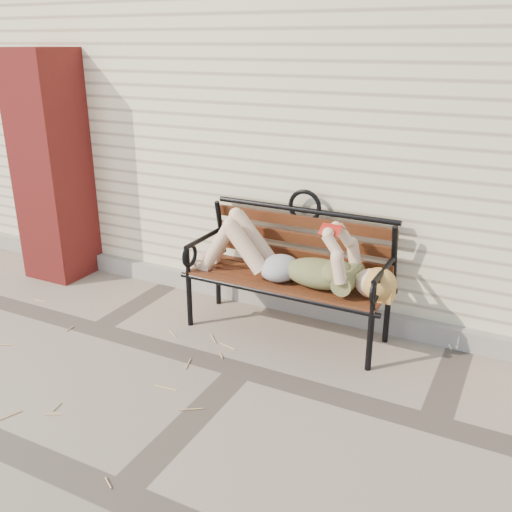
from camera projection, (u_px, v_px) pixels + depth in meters
The scene contains 7 objects.
ground at pixel (241, 370), 3.78m from camera, with size 80.00×80.00×0.00m, color gray.
house_wall at pixel (382, 98), 5.75m from camera, with size 8.00×4.00×3.00m, color beige.
foundation_strip at pixel (299, 304), 4.56m from camera, with size 8.00×0.10×0.15m, color gray.
brick_pillar at pixel (52, 167), 5.03m from camera, with size 0.50×0.50×2.00m, color maroon.
garden_bench at pixel (292, 256), 4.14m from camera, with size 1.59×0.63×1.03m.
reading_woman at pixel (287, 258), 4.02m from camera, with size 1.50×0.34×0.47m.
straw_scatter at pixel (15, 336), 4.21m from camera, with size 2.87×1.55×0.01m.
Camera 1 is at (1.57, -2.86, 2.05)m, focal length 40.00 mm.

